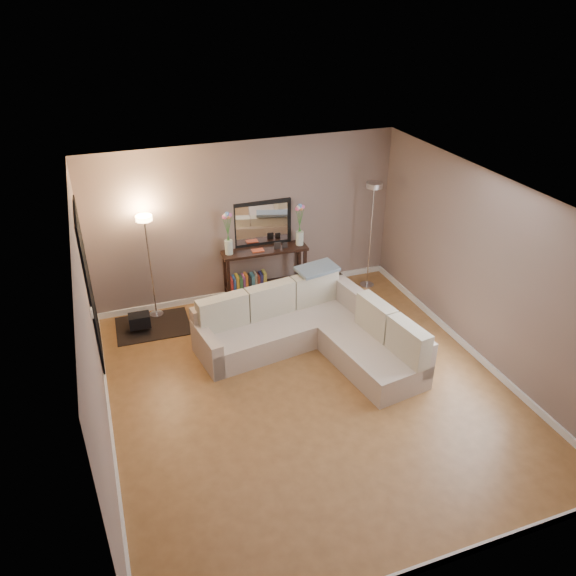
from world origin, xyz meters
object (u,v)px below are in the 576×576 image
object	(u,v)px
sectional_sofa	(312,330)
floor_lamp_lit	(148,247)
floor_lamp_unlit	(372,215)
console_table	(260,270)

from	to	relation	value
sectional_sofa	floor_lamp_lit	world-z (taller)	floor_lamp_lit
floor_lamp_lit	sectional_sofa	bearing A→B (deg)	-40.49
floor_lamp_unlit	console_table	bearing A→B (deg)	171.21
sectional_sofa	floor_lamp_lit	size ratio (longest dim) A/B	1.64
floor_lamp_lit	floor_lamp_unlit	size ratio (longest dim) A/B	0.91
floor_lamp_lit	floor_lamp_unlit	world-z (taller)	floor_lamp_unlit
console_table	floor_lamp_unlit	xyz separation A→B (m)	(1.85, -0.29, 0.83)
floor_lamp_unlit	floor_lamp_lit	bearing A→B (deg)	175.79
sectional_sofa	floor_lamp_lit	xyz separation A→B (m)	(-1.98, 1.69, 0.88)
floor_lamp_lit	floor_lamp_unlit	bearing A→B (deg)	-4.21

